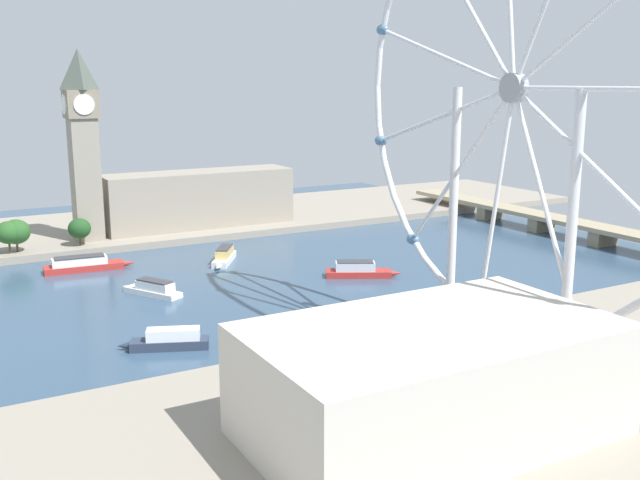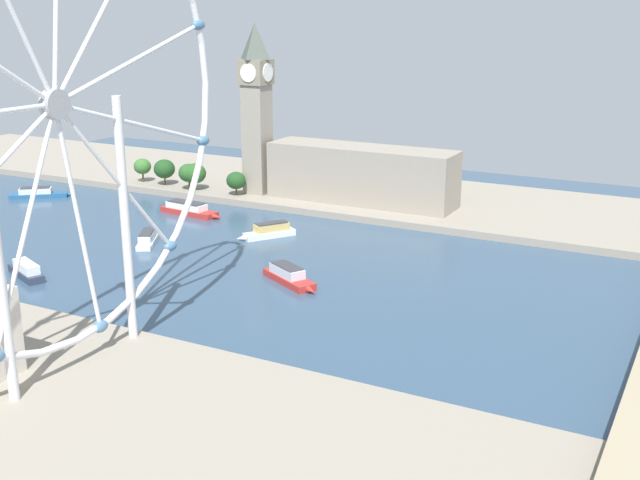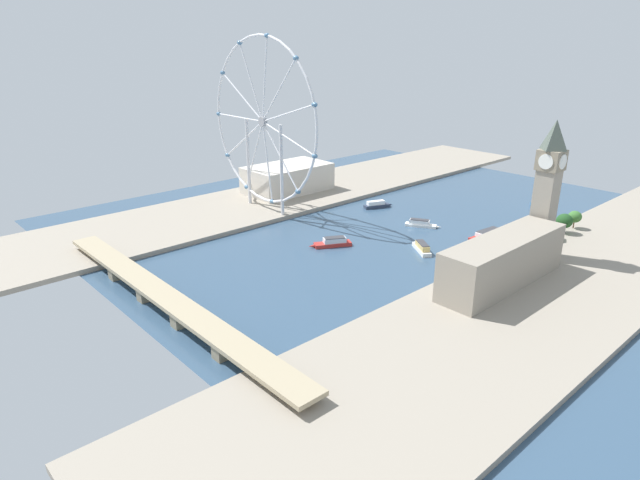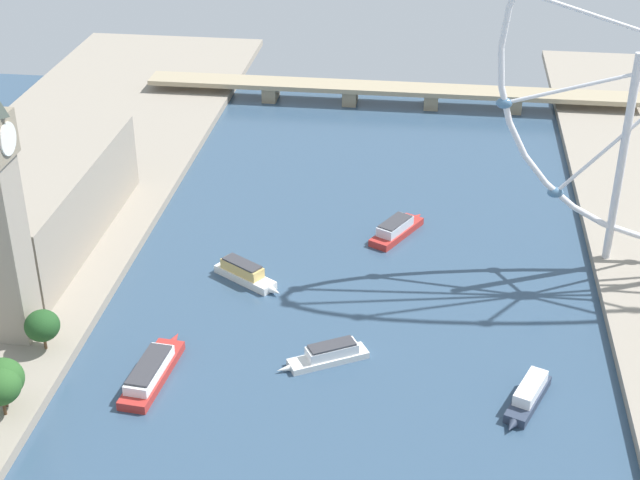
% 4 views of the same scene
% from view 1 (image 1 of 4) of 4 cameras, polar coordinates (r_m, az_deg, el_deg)
% --- Properties ---
extents(ground_plane, '(400.94, 400.94, 0.00)m').
position_cam_1_polar(ground_plane, '(247.68, -11.11, -4.22)').
color(ground_plane, '#334C66').
extents(riverbank_left, '(90.00, 520.00, 3.00)m').
position_cam_1_polar(riverbank_left, '(356.03, -17.01, 0.75)').
color(riverbank_left, gray).
rests_on(riverbank_left, ground_plane).
extents(riverbank_right, '(90.00, 520.00, 3.00)m').
position_cam_1_polar(riverbank_right, '(148.98, 3.58, -14.87)').
color(riverbank_right, gray).
rests_on(riverbank_right, ground_plane).
extents(clock_tower, '(13.57, 13.57, 78.98)m').
position_cam_1_polar(clock_tower, '(322.00, -17.89, 7.20)').
color(clock_tower, gray).
rests_on(clock_tower, riverbank_left).
extents(parliament_block, '(22.00, 87.12, 25.41)m').
position_cam_1_polar(parliament_block, '(345.17, -9.38, 3.18)').
color(parliament_block, gray).
rests_on(parliament_block, riverbank_left).
extents(ferris_wheel, '(119.05, 3.20, 123.56)m').
position_cam_1_polar(ferris_wheel, '(182.63, 14.78, 11.07)').
color(ferris_wheel, silver).
rests_on(ferris_wheel, riverbank_right).
extents(riverside_hall, '(40.37, 69.62, 21.85)m').
position_cam_1_polar(riverside_hall, '(143.44, 8.59, -10.63)').
color(riverside_hall, beige).
rests_on(riverside_hall, riverbank_right).
extents(river_bridge, '(212.94, 13.62, 8.21)m').
position_cam_1_polar(river_bridge, '(347.89, 18.90, 1.16)').
color(river_bridge, tan).
rests_on(river_bridge, ground_plane).
extents(tour_boat_0, '(22.85, 17.00, 5.99)m').
position_cam_1_polar(tour_boat_0, '(287.85, -7.44, -1.26)').
color(tour_boat_0, white).
rests_on(tour_boat_0, ground_plane).
extents(tour_boat_1, '(17.07, 26.29, 5.76)m').
position_cam_1_polar(tour_boat_1, '(265.46, 3.00, -2.36)').
color(tour_boat_1, '#B22D28').
rests_on(tour_boat_1, ground_plane).
extents(tour_boat_2, '(10.11, 33.46, 5.62)m').
position_cam_1_polar(tour_boat_2, '(287.35, -17.86, -1.81)').
color(tour_boat_2, '#B22D28').
rests_on(tour_boat_2, ground_plane).
extents(tour_boat_3, '(12.79, 23.55, 5.51)m').
position_cam_1_polar(tour_boat_3, '(199.60, -11.64, -7.62)').
color(tour_boat_3, '#2D384C').
rests_on(tour_boat_3, ground_plane).
extents(tour_boat_5, '(23.66, 15.47, 5.18)m').
position_cam_1_polar(tour_boat_5, '(249.04, -12.82, -3.70)').
color(tour_boat_5, white).
rests_on(tour_boat_5, ground_plane).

